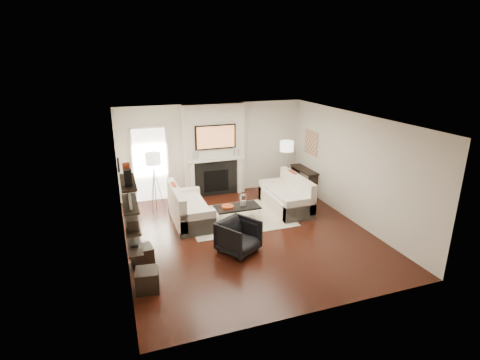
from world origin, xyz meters
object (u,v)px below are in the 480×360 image
object	(u,v)px
loveseat_right_base	(285,202)
lamp_right_shade	(287,146)
armchair	(239,235)
lamp_left_shade	(153,159)
coffee_table	(237,207)
ottoman_near	(143,256)
loveseat_left_base	(191,214)

from	to	relation	value
loveseat_right_base	lamp_right_shade	distance (m)	1.81
loveseat_right_base	armchair	xyz separation A→B (m)	(-1.97, -1.79, 0.17)
armchair	lamp_left_shade	world-z (taller)	lamp_left_shade
loveseat_right_base	lamp_left_shade	world-z (taller)	lamp_left_shade
lamp_right_shade	coffee_table	bearing A→B (deg)	-143.29
lamp_right_shade	ottoman_near	size ratio (longest dim) A/B	1.00
loveseat_left_base	lamp_left_shade	bearing A→B (deg)	125.34
loveseat_left_base	armchair	world-z (taller)	armchair
coffee_table	armchair	xyz separation A→B (m)	(-0.46, -1.43, -0.02)
lamp_left_shade	lamp_right_shade	bearing A→B (deg)	1.85
armchair	ottoman_near	bearing A→B (deg)	144.72
coffee_table	ottoman_near	xyz separation A→B (m)	(-2.44, -1.31, -0.20)
coffee_table	lamp_right_shade	bearing A→B (deg)	36.71
armchair	loveseat_left_base	bearing A→B (deg)	77.36
coffee_table	armchair	size ratio (longest dim) A/B	1.43
coffee_table	lamp_right_shade	xyz separation A→B (m)	(2.08, 1.55, 1.05)
armchair	coffee_table	bearing A→B (deg)	40.20
armchair	ottoman_near	distance (m)	1.99
ottoman_near	lamp_right_shade	bearing A→B (deg)	32.33
loveseat_left_base	lamp_left_shade	size ratio (longest dim) A/B	4.50
loveseat_left_base	lamp_left_shade	world-z (taller)	lamp_left_shade
loveseat_right_base	armchair	size ratio (longest dim) A/B	2.35
loveseat_right_base	armchair	distance (m)	2.66
ottoman_near	lamp_left_shade	bearing A→B (deg)	77.23
lamp_left_shade	ottoman_near	bearing A→B (deg)	-102.77
loveseat_left_base	lamp_right_shade	distance (m)	3.60
loveseat_left_base	loveseat_right_base	bearing A→B (deg)	-1.10
loveseat_left_base	coffee_table	bearing A→B (deg)	-20.37
lamp_left_shade	lamp_right_shade	xyz separation A→B (m)	(3.90, 0.13, 0.00)
coffee_table	lamp_right_shade	distance (m)	2.80
armchair	ottoman_near	size ratio (longest dim) A/B	1.92
lamp_right_shade	armchair	bearing A→B (deg)	-130.45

